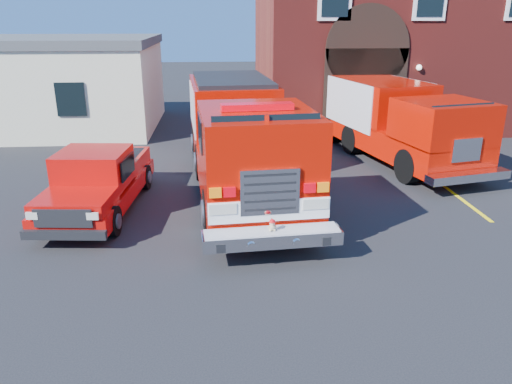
{
  "coord_description": "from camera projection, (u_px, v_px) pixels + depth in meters",
  "views": [
    {
      "loc": [
        -0.86,
        -12.47,
        5.31
      ],
      "look_at": [
        0.0,
        -1.2,
        1.3
      ],
      "focal_mm": 35.0,
      "sensor_mm": 36.0,
      "label": 1
    }
  ],
  "objects": [
    {
      "name": "pickup_truck",
      "position": [
        99.0,
        181.0,
        14.16
      ],
      "size": [
        2.48,
        5.72,
        1.82
      ],
      "color": "black",
      "rests_on": "ground"
    },
    {
      "name": "parking_stripe_mid",
      "position": [
        426.0,
        173.0,
        17.78
      ],
      "size": [
        0.12,
        3.0,
        0.01
      ],
      "primitive_type": "cube",
      "color": "yellow",
      "rests_on": "ground"
    },
    {
      "name": "side_building",
      "position": [
        51.0,
        83.0,
        24.39
      ],
      "size": [
        10.2,
        8.2,
        4.35
      ],
      "color": "beige",
      "rests_on": "ground"
    },
    {
      "name": "parking_stripe_near",
      "position": [
        466.0,
        203.0,
        14.96
      ],
      "size": [
        0.12,
        3.0,
        0.01
      ],
      "primitive_type": "cube",
      "color": "yellow",
      "rests_on": "ground"
    },
    {
      "name": "ground",
      "position": [
        253.0,
        222.0,
        13.55
      ],
      "size": [
        100.0,
        100.0,
        0.0
      ],
      "primitive_type": "plane",
      "color": "black",
      "rests_on": "ground"
    },
    {
      "name": "secondary_truck",
      "position": [
        392.0,
        118.0,
        19.27
      ],
      "size": [
        4.64,
        9.3,
        2.89
      ],
      "color": "black",
      "rests_on": "ground"
    },
    {
      "name": "fire_engine",
      "position": [
        241.0,
        137.0,
        15.71
      ],
      "size": [
        3.8,
        10.86,
        3.28
      ],
      "color": "black",
      "rests_on": "ground"
    },
    {
      "name": "fire_station",
      "position": [
        406.0,
        37.0,
        25.91
      ],
      "size": [
        15.2,
        10.2,
        8.45
      ],
      "color": "maroon",
      "rests_on": "ground"
    },
    {
      "name": "parking_stripe_far",
      "position": [
        398.0,
        151.0,
        20.59
      ],
      "size": [
        0.12,
        3.0,
        0.01
      ],
      "primitive_type": "cube",
      "color": "yellow",
      "rests_on": "ground"
    }
  ]
}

